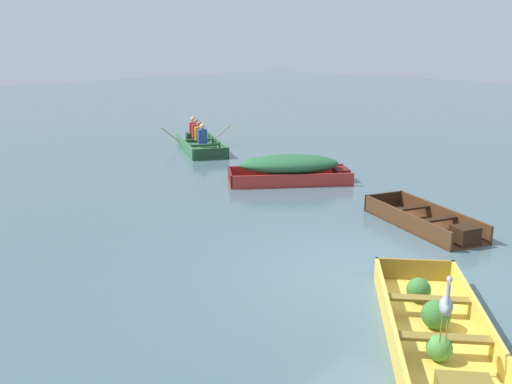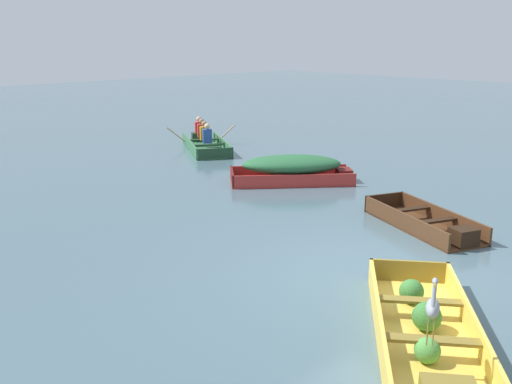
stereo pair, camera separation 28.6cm
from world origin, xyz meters
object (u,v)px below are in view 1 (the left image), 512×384
object	(u,v)px
skiff_dark_varnish_mid_moored	(427,222)
rowboat_green_with_crew	(200,142)
dinghy_yellow_foreground	(435,329)
skiff_red_near_moored	(291,167)
heron_on_dinghy	(446,304)

from	to	relation	value
skiff_dark_varnish_mid_moored	rowboat_green_with_crew	xyz separation A→B (m)	(2.05, 9.40, 0.10)
dinghy_yellow_foreground	skiff_red_near_moored	size ratio (longest dim) A/B	1.07
rowboat_green_with_crew	heron_on_dinghy	world-z (taller)	heron_on_dinghy
rowboat_green_with_crew	dinghy_yellow_foreground	bearing A→B (deg)	-116.53
dinghy_yellow_foreground	skiff_dark_varnish_mid_moored	world-z (taller)	dinghy_yellow_foreground
dinghy_yellow_foreground	rowboat_green_with_crew	bearing A→B (deg)	63.47
rowboat_green_with_crew	heron_on_dinghy	xyz separation A→B (m)	(-6.48, -12.03, 0.64)
rowboat_green_with_crew	heron_on_dinghy	distance (m)	13.68
rowboat_green_with_crew	skiff_dark_varnish_mid_moored	bearing A→B (deg)	-102.31
dinghy_yellow_foreground	heron_on_dinghy	size ratio (longest dim) A/B	3.95
dinghy_yellow_foreground	rowboat_green_with_crew	distance (m)	12.96
skiff_red_near_moored	heron_on_dinghy	size ratio (longest dim) A/B	3.68
skiff_red_near_moored	skiff_dark_varnish_mid_moored	xyz separation A→B (m)	(-0.83, -4.28, -0.27)
dinghy_yellow_foreground	heron_on_dinghy	xyz separation A→B (m)	(-0.70, -0.44, 0.73)
heron_on_dinghy	skiff_dark_varnish_mid_moored	bearing A→B (deg)	30.70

